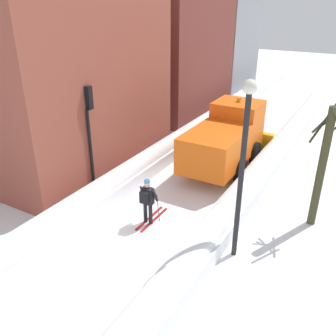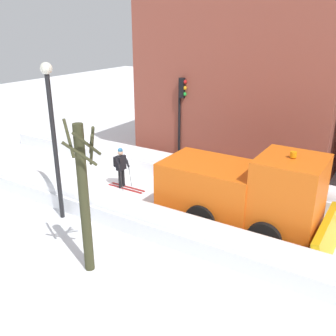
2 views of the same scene
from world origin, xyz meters
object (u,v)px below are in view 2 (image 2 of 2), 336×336
Objects in this scene: traffic_light_pole at (181,107)px; bare_tree_near at (84,196)px; street_lamp at (53,125)px; plow_truck at (247,191)px; skier at (121,166)px.

bare_tree_near is (8.50, 1.91, -0.76)m from traffic_light_pole.
plow_truck is at bearing 114.45° from street_lamp.
skier is 0.32× the size of street_lamp.
bare_tree_near is at bearing 12.66° from traffic_light_pole.
skier is 4.20m from street_lamp.
bare_tree_near is (1.82, 3.09, -1.16)m from street_lamp.
skier is at bearing -150.21° from bare_tree_near.
skier is 0.40× the size of bare_tree_near.
street_lamp is at bearing -65.55° from plow_truck.
street_lamp is 1.25× the size of bare_tree_near.
bare_tree_near reaches higher than traffic_light_pole.
skier is at bearing 177.83° from street_lamp.
plow_truck is at bearing 84.17° from skier.
traffic_light_pole reaches higher than plow_truck.
skier is (-0.60, -5.93, -0.48)m from plow_truck.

